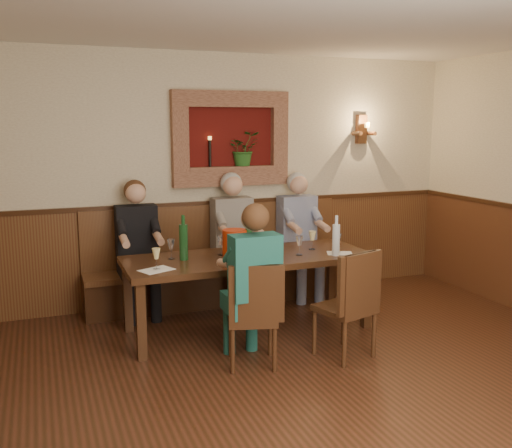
{
  "coord_description": "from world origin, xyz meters",
  "views": [
    {
      "loc": [
        -1.88,
        -3.22,
        2.02
      ],
      "look_at": [
        0.1,
        1.9,
        1.05
      ],
      "focal_mm": 40.0,
      "sensor_mm": 36.0,
      "label": 1
    }
  ],
  "objects": [
    {
      "name": "wine_bottle_green_b",
      "position": [
        -0.62,
        1.92,
        0.93
      ],
      "size": [
        0.1,
        0.1,
        0.43
      ],
      "rotation": [
        0.0,
        0.0,
        -0.25
      ],
      "color": "#19471E",
      "rests_on": "dining_table"
    },
    {
      "name": "chair_near_left",
      "position": [
        -0.27,
        1.04,
        0.26
      ],
      "size": [
        0.5,
        0.5,
        0.91
      ],
      "rotation": [
        0.0,
        0.0,
        -0.28
      ],
      "color": "#391D11",
      "rests_on": "ground"
    },
    {
      "name": "wine_bottle_green_a",
      "position": [
        -0.0,
        1.83,
        0.9
      ],
      "size": [
        0.08,
        0.08,
        0.38
      ],
      "rotation": [
        0.0,
        0.0,
        -0.15
      ],
      "color": "#19471E",
      "rests_on": "dining_table"
    },
    {
      "name": "bench",
      "position": [
        0.0,
        2.79,
        0.33
      ],
      "size": [
        3.0,
        0.45,
        1.11
      ],
      "color": "#381E0F",
      "rests_on": "ground"
    },
    {
      "name": "tasting_sheet_b",
      "position": [
        0.13,
        1.78,
        0.75
      ],
      "size": [
        0.26,
        0.19,
        0.0
      ],
      "primitive_type": "cube",
      "rotation": [
        0.0,
        0.0,
        0.03
      ],
      "color": "white",
      "rests_on": "dining_table"
    },
    {
      "name": "wainscoting",
      "position": [
        0.0,
        -0.0,
        0.59
      ],
      "size": [
        6.02,
        6.02,
        1.15
      ],
      "color": "#522917",
      "rests_on": "ground"
    },
    {
      "name": "wine_glass_7",
      "position": [
        0.24,
        1.96,
        0.85
      ],
      "size": [
        0.08,
        0.08,
        0.19
      ],
      "primitive_type": null,
      "color": "#E7D68A",
      "rests_on": "dining_table"
    },
    {
      "name": "dining_table",
      "position": [
        0.0,
        1.85,
        0.68
      ],
      "size": [
        2.4,
        0.9,
        0.75
      ],
      "color": "#391D11",
      "rests_on": "ground"
    },
    {
      "name": "wine_glass_1",
      "position": [
        0.71,
        1.88,
        0.85
      ],
      "size": [
        0.08,
        0.08,
        0.19
      ],
      "primitive_type": null,
      "color": "#E7D68A",
      "rests_on": "dining_table"
    },
    {
      "name": "wine_glass_0",
      "position": [
        -0.14,
        1.5,
        0.85
      ],
      "size": [
        0.08,
        0.08,
        0.19
      ],
      "primitive_type": null,
      "color": "#E7D68A",
      "rests_on": "dining_table"
    },
    {
      "name": "wine_glass_8",
      "position": [
        0.89,
        1.67,
        0.85
      ],
      "size": [
        0.08,
        0.08,
        0.19
      ],
      "primitive_type": null,
      "color": "white",
      "rests_on": "dining_table"
    },
    {
      "name": "wine_glass_6",
      "position": [
        -0.73,
        2.0,
        0.85
      ],
      "size": [
        0.08,
        0.08,
        0.19
      ],
      "primitive_type": null,
      "color": "white",
      "rests_on": "dining_table"
    },
    {
      "name": "tasting_sheet_d",
      "position": [
        -0.2,
        1.57,
        0.75
      ],
      "size": [
        0.37,
        0.32,
        0.0
      ],
      "primitive_type": "cube",
      "rotation": [
        0.0,
        0.0,
        -0.41
      ],
      "color": "white",
      "rests_on": "dining_table"
    },
    {
      "name": "wine_glass_5",
      "position": [
        0.48,
        1.7,
        0.85
      ],
      "size": [
        0.08,
        0.08,
        0.19
      ],
      "primitive_type": null,
      "color": "white",
      "rests_on": "dining_table"
    },
    {
      "name": "person_bench_right",
      "position": [
        0.96,
        2.69,
        0.61
      ],
      "size": [
        0.44,
        0.53,
        1.46
      ],
      "color": "navy",
      "rests_on": "ground"
    },
    {
      "name": "chair_near_right",
      "position": [
        0.56,
        0.91,
        0.28
      ],
      "size": [
        0.53,
        0.53,
        0.96
      ],
      "rotation": [
        0.0,
        0.0,
        0.28
      ],
      "color": "#391D11",
      "rests_on": "ground"
    },
    {
      "name": "water_bottle",
      "position": [
        0.8,
        1.56,
        0.91
      ],
      "size": [
        0.1,
        0.1,
        0.39
      ],
      "rotation": [
        0.0,
        0.0,
        -0.35
      ],
      "color": "silver",
      "rests_on": "dining_table"
    },
    {
      "name": "person_bench_mid",
      "position": [
        0.15,
        2.69,
        0.62
      ],
      "size": [
        0.45,
        0.55,
        1.48
      ],
      "color": "#4E4A48",
      "rests_on": "ground"
    },
    {
      "name": "room_shell",
      "position": [
        0.0,
        0.0,
        1.89
      ],
      "size": [
        6.04,
        6.04,
        2.82
      ],
      "color": "#C1B292",
      "rests_on": "ground"
    },
    {
      "name": "wine_glass_2",
      "position": [
        -0.94,
        1.65,
        0.85
      ],
      "size": [
        0.08,
        0.08,
        0.19
      ],
      "primitive_type": null,
      "color": "#E7D68A",
      "rests_on": "dining_table"
    },
    {
      "name": "wall_niche",
      "position": [
        0.24,
        2.94,
        1.81
      ],
      "size": [
        1.36,
        0.3,
        1.06
      ],
      "color": "#500E0B",
      "rests_on": "ground"
    },
    {
      "name": "ground_plane",
      "position": [
        0.0,
        0.0,
        0.0
      ],
      "size": [
        6.0,
        6.0,
        0.0
      ],
      "primitive_type": "plane",
      "color": "#341D0E",
      "rests_on": "ground"
    },
    {
      "name": "tasting_sheet_c",
      "position": [
        0.88,
        1.62,
        0.75
      ],
      "size": [
        0.3,
        0.26,
        0.0
      ],
      "primitive_type": "cube",
      "rotation": [
        0.0,
        0.0,
        -0.42
      ],
      "color": "white",
      "rests_on": "dining_table"
    },
    {
      "name": "tasting_sheet_a",
      "position": [
        -0.95,
        1.63,
        0.75
      ],
      "size": [
        0.34,
        0.3,
        0.0
      ],
      "primitive_type": "cube",
      "rotation": [
        0.0,
        0.0,
        0.41
      ],
      "color": "white",
      "rests_on": "dining_table"
    },
    {
      "name": "spittoon_bucket",
      "position": [
        -0.14,
        1.85,
        0.88
      ],
      "size": [
        0.3,
        0.3,
        0.27
      ],
      "primitive_type": "cylinder",
      "rotation": [
        0.0,
        0.0,
        0.37
      ],
      "color": "red",
      "rests_on": "dining_table"
    },
    {
      "name": "wall_sconce",
      "position": [
        1.9,
        2.93,
        1.94
      ],
      "size": [
        0.25,
        0.2,
        0.35
      ],
      "color": "#522917",
      "rests_on": "ground"
    },
    {
      "name": "person_chair_front",
      "position": [
        -0.26,
        1.07,
        0.58
      ],
      "size": [
        0.41,
        0.5,
        1.39
      ],
      "color": "#174F53",
      "rests_on": "ground"
    },
    {
      "name": "person_bench_left",
      "position": [
        -0.92,
        2.69,
        0.6
      ],
      "size": [
        0.43,
        0.52,
        1.44
      ],
      "color": "black",
      "rests_on": "ground"
    },
    {
      "name": "wine_glass_4",
      "position": [
        -0.11,
        1.73,
        0.85
      ],
      "size": [
        0.08,
        0.08,
        0.19
      ],
      "primitive_type": null,
      "color": "#E7D68A",
      "rests_on": "dining_table"
    },
    {
      "name": "wine_glass_3",
      "position": [
        -0.24,
        1.98,
        0.85
      ],
      "size": [
        0.08,
        0.08,
        0.19
      ],
      "primitive_type": null,
      "color": "white",
      "rests_on": "dining_table"
    }
  ]
}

